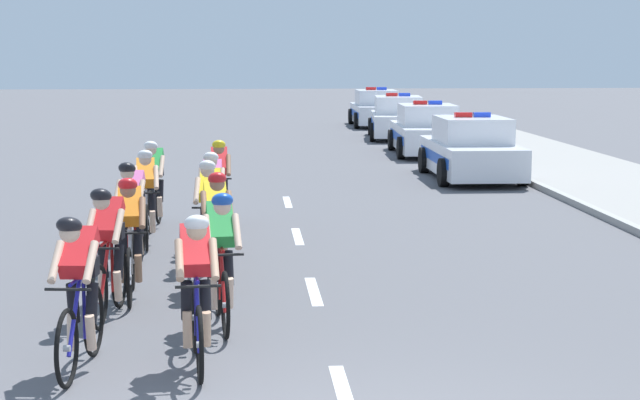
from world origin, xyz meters
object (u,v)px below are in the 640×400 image
at_px(cyclist_fourth, 221,257).
at_px(police_car_furthest, 376,110).
at_px(cyclist_sixth, 216,227).
at_px(cyclist_twelfth, 219,182).
at_px(cyclist_eleventh, 154,183).
at_px(police_car_nearest, 471,151).
at_px(cyclist_second, 196,287).
at_px(cyclist_ninth, 146,196).
at_px(cyclist_third, 108,250).
at_px(police_car_second, 427,132).
at_px(cyclist_seventh, 132,213).
at_px(cyclist_tenth, 212,199).
at_px(cyclist_lead, 79,290).
at_px(cyclist_fifth, 130,236).
at_px(police_car_third, 398,119).
at_px(cyclist_eighth, 210,210).

distance_m(cyclist_fourth, police_car_furthest, 31.85).
relative_size(cyclist_sixth, cyclist_twelfth, 1.00).
bearing_deg(cyclist_sixth, cyclist_eleventh, 104.14).
height_order(police_car_nearest, police_car_furthest, same).
bearing_deg(cyclist_second, cyclist_ninth, 99.27).
xyz_separation_m(cyclist_third, cyclist_twelfth, (1.11, 6.28, 0.00)).
xyz_separation_m(cyclist_third, police_car_second, (6.91, 18.84, -0.11)).
relative_size(cyclist_third, cyclist_fourth, 1.00).
relative_size(cyclist_seventh, police_car_nearest, 0.39).
distance_m(cyclist_sixth, cyclist_twelfth, 4.80).
height_order(cyclist_second, cyclist_twelfth, same).
relative_size(cyclist_eleventh, cyclist_twelfth, 1.00).
relative_size(cyclist_twelfth, police_car_furthest, 0.39).
bearing_deg(cyclist_seventh, police_car_nearest, 55.34).
xyz_separation_m(cyclist_second, cyclist_tenth, (-0.03, 6.12, 0.00)).
relative_size(cyclist_lead, cyclist_twelfth, 1.00).
height_order(cyclist_fifth, cyclist_twelfth, same).
distance_m(cyclist_third, cyclist_tenth, 4.29).
distance_m(cyclist_lead, cyclist_tenth, 6.25).
bearing_deg(cyclist_tenth, police_car_third, 74.10).
relative_size(cyclist_seventh, cyclist_twelfth, 1.00).
bearing_deg(police_car_third, cyclist_fifth, -105.89).
relative_size(cyclist_seventh, police_car_third, 0.38).
xyz_separation_m(cyclist_second, cyclist_fourth, (0.20, 1.49, 0.00)).
height_order(cyclist_seventh, cyclist_tenth, same).
height_order(cyclist_lead, cyclist_eleventh, same).
bearing_deg(cyclist_twelfth, cyclist_sixth, -89.18).
xyz_separation_m(cyclist_seventh, cyclist_eleventh, (0.01, 3.42, 0.00)).
bearing_deg(cyclist_twelfth, cyclist_tenth, -91.61).
xyz_separation_m(cyclist_fifth, police_car_third, (6.77, 23.78, -0.11)).
xyz_separation_m(cyclist_tenth, police_car_furthest, (5.86, 26.72, -0.11)).
bearing_deg(police_car_furthest, cyclist_tenth, -102.38).
height_order(cyclist_eleventh, police_car_furthest, police_car_furthest).
height_order(cyclist_fourth, police_car_furthest, police_car_furthest).
bearing_deg(cyclist_fourth, police_car_nearest, 66.93).
distance_m(cyclist_second, police_car_nearest, 15.84).
relative_size(cyclist_second, cyclist_eighth, 1.00).
distance_m(police_car_nearest, police_car_furthest, 18.12).
height_order(cyclist_fifth, cyclist_eighth, same).
relative_size(cyclist_sixth, police_car_nearest, 0.39).
bearing_deg(police_car_furthest, cyclist_twelfth, -103.28).
height_order(cyclist_fifth, police_car_third, police_car_third).
bearing_deg(cyclist_ninth, cyclist_twelfth, 57.59).
bearing_deg(cyclist_seventh, police_car_second, 66.71).
relative_size(cyclist_third, cyclist_eleventh, 1.00).
relative_size(cyclist_lead, cyclist_sixth, 1.00).
relative_size(cyclist_lead, cyclist_third, 1.00).
bearing_deg(cyclist_third, cyclist_second, -61.34).
bearing_deg(cyclist_second, cyclist_fifth, 107.70).
bearing_deg(cyclist_eleventh, cyclist_eighth, -71.91).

